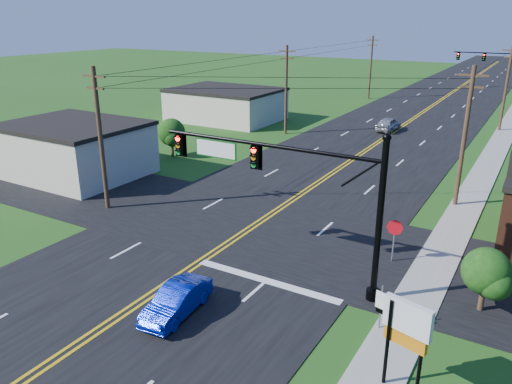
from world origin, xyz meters
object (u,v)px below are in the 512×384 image
Objects in this scene: blue_car at (177,301)px; route_sign at (381,304)px; signal_mast_far at (489,62)px; signal_mast_main at (285,181)px; stop_sign at (395,232)px.

route_sign is (7.58, 3.25, 0.52)m from blue_car.
route_sign is (5.27, -74.02, -3.40)m from signal_mast_far.
signal_mast_main is 72.00m from signal_mast_far.
blue_car is 11.28m from stop_sign.
signal_mast_main is 4.92× the size of stop_sign.
route_sign is 0.85× the size of stop_sign.
route_sign is (5.37, -2.02, -3.61)m from signal_mast_main.
signal_mast_far is 68.20m from stop_sign.
stop_sign reaches higher than route_sign.
signal_mast_far reaches higher than stop_sign.
stop_sign is at bearing 43.71° from signal_mast_main.
signal_mast_main and signal_mast_far have the same top height.
blue_car is at bearing -91.71° from signal_mast_far.
signal_mast_main is 6.78m from route_sign.
signal_mast_main is at bearing -142.40° from stop_sign.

